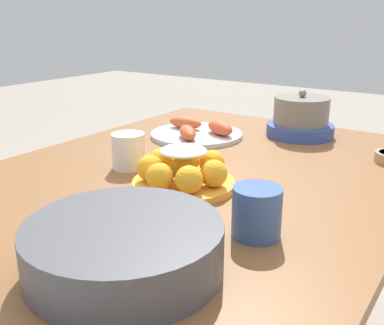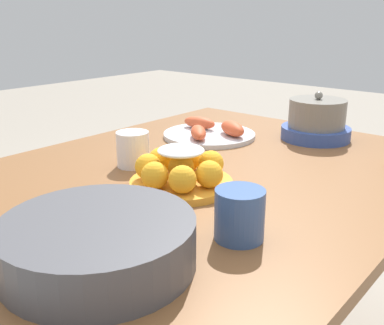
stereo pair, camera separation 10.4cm
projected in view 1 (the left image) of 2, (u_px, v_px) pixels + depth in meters
name	position (u px, v px, depth m)	size (l,w,h in m)	color
dining_table	(199.00, 206.00, 1.14)	(1.27, 0.97, 0.73)	brown
cake_plate	(183.00, 172.00, 0.99)	(0.23, 0.23, 0.10)	gold
serving_bowl	(124.00, 245.00, 0.67)	(0.30, 0.30, 0.08)	#4C4C51
seafood_platter	(198.00, 132.00, 1.41)	(0.29, 0.29, 0.06)	silver
cup_near	(128.00, 151.00, 1.12)	(0.08, 0.08, 0.09)	white
cup_far	(257.00, 212.00, 0.77)	(0.09, 0.09, 0.09)	#38568E
warming_pot	(301.00, 119.00, 1.41)	(0.21, 0.21, 0.15)	#334C99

